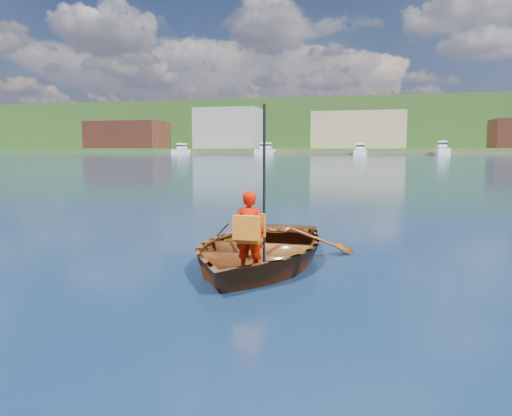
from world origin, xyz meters
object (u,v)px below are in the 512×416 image
(child_paddler, at_px, (250,231))
(marina_yachts, at_px, (410,150))
(rowboat, at_px, (258,249))
(dock, at_px, (405,154))

(child_paddler, distance_m, marina_yachts, 143.65)
(rowboat, height_order, dock, dock)
(child_paddler, bearing_deg, marina_yachts, 86.31)
(rowboat, height_order, child_paddler, child_paddler)
(dock, xyz_separation_m, marina_yachts, (1.11, -4.68, 0.97))
(child_paddler, relative_size, marina_yachts, 0.01)
(child_paddler, distance_m, dock, 148.26)
(child_paddler, bearing_deg, dock, 86.86)
(rowboat, xyz_separation_m, child_paddler, (0.12, -0.90, 0.42))
(child_paddler, height_order, dock, child_paddler)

